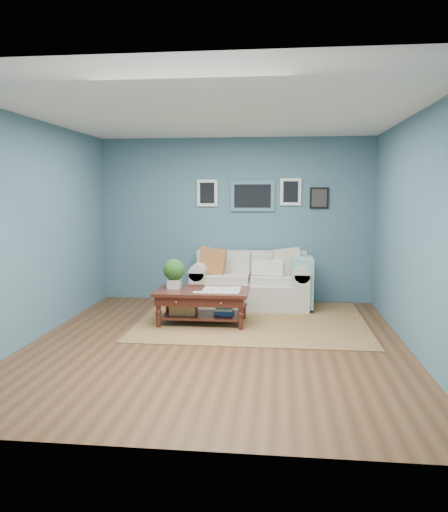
# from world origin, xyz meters

# --- Properties ---
(room_shell) EXTENTS (5.00, 5.02, 2.70)m
(room_shell) POSITION_xyz_m (0.01, 0.06, 1.36)
(room_shell) COLOR brown
(room_shell) RESTS_ON ground
(area_rug) EXTENTS (3.15, 2.52, 0.01)m
(area_rug) POSITION_xyz_m (0.36, 1.15, 0.01)
(area_rug) COLOR brown
(area_rug) RESTS_ON ground
(loveseat) EXTENTS (1.88, 0.85, 0.97)m
(loveseat) POSITION_xyz_m (0.37, 2.02, 0.39)
(loveseat) COLOR beige
(loveseat) RESTS_ON ground
(coffee_table) EXTENTS (1.28, 0.75, 0.89)m
(coffee_table) POSITION_xyz_m (-0.38, 0.92, 0.40)
(coffee_table) COLOR black
(coffee_table) RESTS_ON ground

